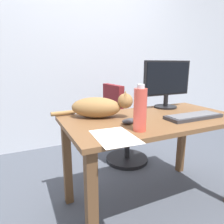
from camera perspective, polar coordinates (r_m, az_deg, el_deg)
ground_plane at (r=1.85m, az=10.30°, el=-23.57°), size 8.00×8.00×0.00m
back_wall at (r=2.88m, az=-7.35°, el=17.07°), size 6.00×0.04×2.60m
desk at (r=1.57m, az=11.22°, el=-5.42°), size 1.30×0.69×0.72m
office_chair at (r=2.29m, az=3.26°, el=-5.12°), size 0.48×0.48×0.90m
monitor at (r=1.87m, az=15.18°, el=8.01°), size 0.48×0.20×0.42m
keyboard at (r=1.59m, az=21.93°, el=-1.12°), size 0.44×0.15×0.03m
cat at (r=1.49m, az=-3.62°, el=1.51°), size 0.55×0.34×0.20m
computer_mouse at (r=1.34m, az=4.98°, el=-2.54°), size 0.11×0.06×0.04m
paper_sheet at (r=1.11m, az=0.77°, el=-6.96°), size 0.23×0.31×0.00m
water_bottle at (r=1.18m, az=7.91°, el=0.74°), size 0.08×0.08×0.27m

